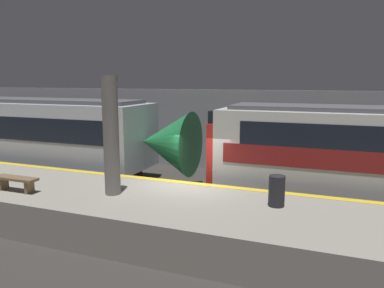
% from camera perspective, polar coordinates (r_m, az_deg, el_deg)
% --- Properties ---
extents(ground_plane, '(120.00, 120.00, 0.00)m').
position_cam_1_polar(ground_plane, '(13.08, -0.62, -10.43)').
color(ground_plane, '#33302D').
extents(platform, '(40.00, 3.91, 1.12)m').
position_cam_1_polar(platform, '(11.21, -4.44, -10.95)').
color(platform, gray).
rests_on(platform, ground).
extents(station_rear_barrier, '(50.00, 0.15, 4.04)m').
position_cam_1_polar(station_rear_barrier, '(18.69, 6.91, 2.00)').
color(station_rear_barrier, '#939399').
rests_on(station_rear_barrier, ground).
extents(support_pillar_near, '(0.47, 0.47, 3.53)m').
position_cam_1_polar(support_pillar_near, '(11.28, -12.24, 1.17)').
color(support_pillar_near, slate).
rests_on(support_pillar_near, platform).
extents(platform_bench, '(1.50, 0.40, 0.45)m').
position_cam_1_polar(platform_bench, '(12.81, -25.26, -5.06)').
color(platform_bench, brown).
rests_on(platform_bench, platform).
extents(trash_bin, '(0.44, 0.44, 0.85)m').
position_cam_1_polar(trash_bin, '(10.49, 12.78, -6.99)').
color(trash_bin, '#232328').
rests_on(trash_bin, platform).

